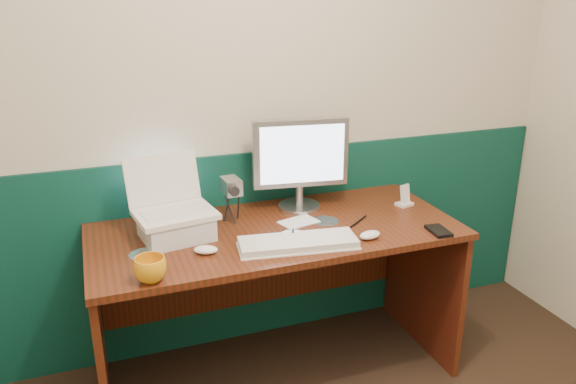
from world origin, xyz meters
name	(u,v)px	position (x,y,z in m)	size (l,w,h in m)	color
back_wall	(227,102)	(0.00, 1.75, 1.25)	(3.50, 0.04, 2.50)	beige
wainscot	(233,250)	(0.00, 1.74, 0.50)	(3.48, 0.02, 1.00)	#07332C
desk	(277,303)	(0.11, 1.38, 0.38)	(1.60, 0.70, 0.75)	#381E0A
laptop_riser	(176,227)	(-0.32, 1.43, 0.80)	(0.27, 0.23, 0.10)	silver
laptop	(173,187)	(-0.32, 1.43, 0.98)	(0.32, 0.24, 0.26)	white
monitor	(300,163)	(0.29, 1.58, 0.97)	(0.44, 0.13, 0.44)	#A4A4A9
keyboard	(298,243)	(0.13, 1.18, 0.76)	(0.48, 0.16, 0.03)	white
mouse_right	(370,235)	(0.44, 1.15, 0.77)	(0.10, 0.06, 0.03)	white
mouse_left	(206,250)	(-0.23, 1.24, 0.77)	(0.10, 0.06, 0.03)	white
mug	(150,269)	(-0.47, 1.09, 0.80)	(0.12, 0.12, 0.09)	orange
camcorder	(232,200)	(-0.05, 1.53, 0.85)	(0.09, 0.13, 0.20)	#A0A1A5
cd_spindle	(293,238)	(0.13, 1.24, 0.76)	(0.11, 0.11, 0.02)	#B5BAC6
cd_loose_a	(145,254)	(-0.46, 1.31, 0.75)	(0.13, 0.13, 0.00)	silver
cd_loose_b	(325,221)	(0.34, 1.38, 0.75)	(0.12, 0.12, 0.00)	silver
pen	(359,221)	(0.48, 1.32, 0.75)	(0.01, 0.01, 0.15)	black
papers	(299,222)	(0.22, 1.41, 0.75)	(0.17, 0.11, 0.00)	white
dock	(404,204)	(0.78, 1.43, 0.76)	(0.08, 0.06, 0.01)	white
music_player	(405,194)	(0.78, 1.43, 0.81)	(0.05, 0.01, 0.09)	silver
pda	(439,231)	(0.75, 1.10, 0.76)	(0.07, 0.12, 0.01)	black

